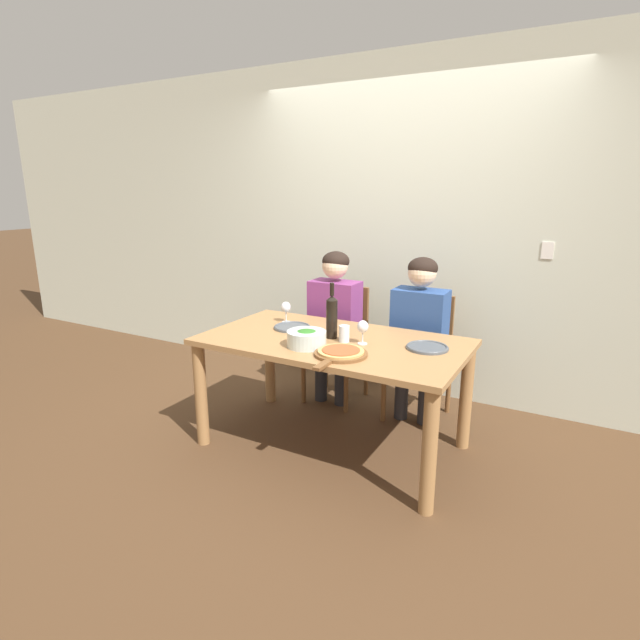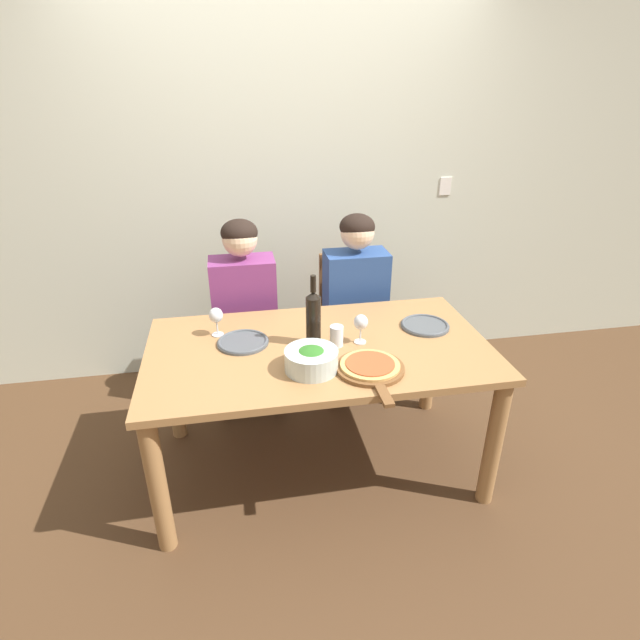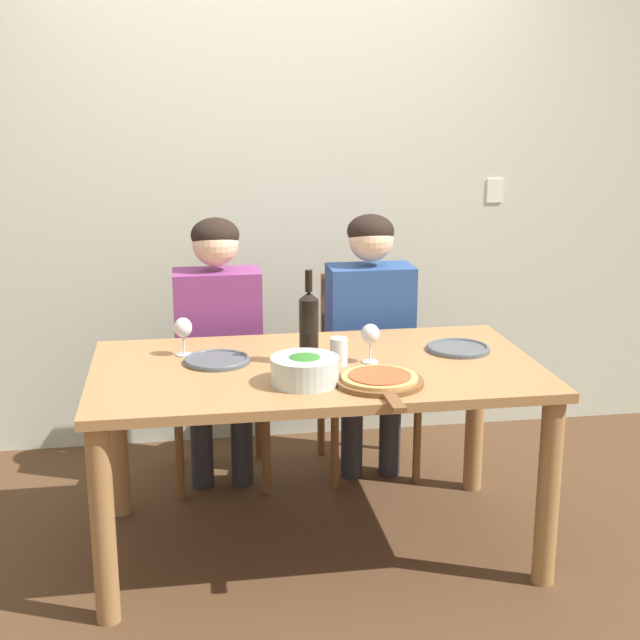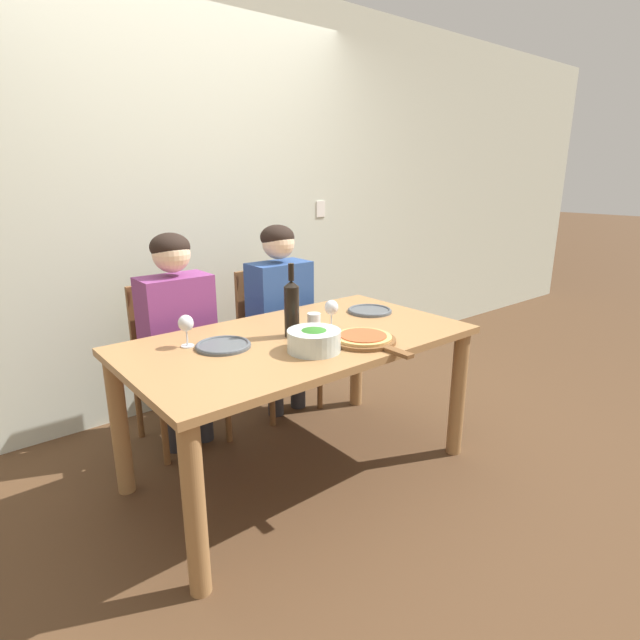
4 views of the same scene
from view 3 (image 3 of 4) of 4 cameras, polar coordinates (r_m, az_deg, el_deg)
The scene contains 15 objects.
ground_plane at distance 3.63m, azimuth -0.24°, elevation -14.17°, with size 40.00×40.00×0.00m, color #4C331E.
back_wall at distance 4.40m, azimuth -2.72°, elevation 9.36°, with size 10.00×0.06×2.70m.
dining_table at distance 3.38m, azimuth -0.25°, elevation -4.73°, with size 1.67×0.92×0.74m.
chair_left at distance 4.12m, azimuth -6.52°, elevation -3.34°, with size 0.42×0.42×0.91m.
chair_right at distance 4.20m, azimuth 2.89°, elevation -2.90°, with size 0.42×0.42×0.91m.
person_woman at distance 3.94m, azimuth -6.54°, elevation -0.51°, with size 0.47×0.51×1.21m.
person_man at distance 4.03m, azimuth 3.26°, elevation -0.11°, with size 0.47×0.51×1.21m.
wine_bottle at distance 3.32m, azimuth -0.72°, elevation -0.38°, with size 0.07×0.07×0.36m.
broccoli_bowl at distance 3.12m, azimuth -0.99°, elevation -3.21°, with size 0.24×0.24×0.11m.
dinner_plate_left at distance 3.39m, azimuth -6.60°, elevation -2.56°, with size 0.25×0.25×0.02m.
dinner_plate_right at distance 3.57m, azimuth 8.82°, elevation -1.79°, with size 0.25×0.25×0.02m.
pizza_on_board at distance 3.12m, azimuth 3.87°, elevation -3.90°, with size 0.31×0.45×0.04m.
wine_glass_left at distance 3.47m, azimuth -8.76°, elevation -0.60°, with size 0.07×0.07×0.15m.
wine_glass_right at distance 3.35m, azimuth 3.25°, elevation -1.03°, with size 0.07×0.07×0.15m.
water_tumbler at distance 3.33m, azimuth 1.21°, elevation -2.03°, with size 0.07×0.07×0.10m.
Camera 3 is at (-0.49, -3.15, 1.74)m, focal length 50.00 mm.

